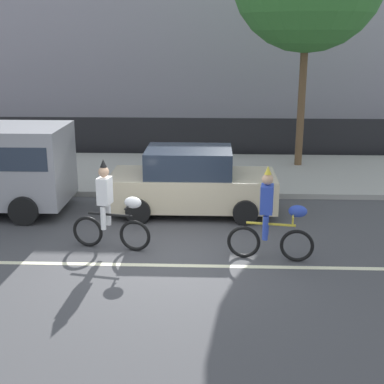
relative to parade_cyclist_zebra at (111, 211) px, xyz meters
name	(u,v)px	position (x,y,z in m)	size (l,w,h in m)	color
ground_plane	(166,255)	(1.17, -0.32, -0.84)	(80.00, 80.00, 0.00)	#424244
road_centre_line	(164,265)	(1.17, -0.82, -0.84)	(36.00, 0.14, 0.01)	beige
sidewalk_curb	(184,173)	(1.17, 6.18, -0.77)	(60.00, 5.00, 0.15)	#9E9B93
fence_line	(188,137)	(1.17, 9.08, -0.14)	(40.00, 0.08, 1.40)	black
building_backdrop	(186,45)	(0.66, 17.68, 2.97)	(28.00, 8.00, 7.63)	#99939E
parade_cyclist_zebra	(111,211)	(0.00, 0.00, 0.00)	(1.70, 0.54, 1.92)	black
parade_cyclist_cobalt	(272,220)	(3.27, -0.44, 0.00)	(1.71, 0.52, 1.92)	black
parked_car_beige	(192,183)	(1.58, 2.46, -0.06)	(4.10, 1.92, 1.64)	beige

